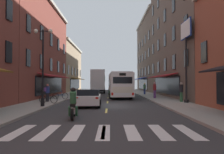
{
  "coord_description": "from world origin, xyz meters",
  "views": [
    {
      "loc": [
        0.26,
        -18.79,
        1.93
      ],
      "look_at": [
        0.48,
        8.29,
        2.58
      ],
      "focal_mm": 35.91,
      "sensor_mm": 36.0,
      "label": 1
    }
  ],
  "objects": [
    {
      "name": "billboard_sign",
      "position": [
        7.05,
        1.1,
        5.66
      ],
      "size": [
        0.4,
        2.53,
        7.34
      ],
      "color": "black",
      "rests_on": "sidewalk_right"
    },
    {
      "name": "storefront_row_right",
      "position": [
        11.38,
        4.23,
        7.08
      ],
      "size": [
        9.44,
        79.9,
        17.21
      ],
      "color": "brown",
      "rests_on": "ground"
    },
    {
      "name": "lane_centre_dashes",
      "position": [
        0.0,
        -0.25,
        0.0
      ],
      "size": [
        0.14,
        73.9,
        0.01
      ],
      "color": "#DBCC4C",
      "rests_on": "ground"
    },
    {
      "name": "motorcycle_rider",
      "position": [
        -1.72,
        -6.82,
        0.71
      ],
      "size": [
        0.63,
        2.07,
        1.66
      ],
      "color": "black",
      "rests_on": "ground"
    },
    {
      "name": "sedan_mid",
      "position": [
        -1.46,
        -0.74,
        0.71
      ],
      "size": [
        1.99,
        4.26,
        1.38
      ],
      "color": "silver",
      "rests_on": "ground"
    },
    {
      "name": "crosswalk_near",
      "position": [
        0.0,
        -10.0,
        0.0
      ],
      "size": [
        7.1,
        2.8,
        0.01
      ],
      "color": "silver",
      "rests_on": "ground"
    },
    {
      "name": "bicycle_mid",
      "position": [
        -5.08,
        5.23,
        0.5
      ],
      "size": [
        1.71,
        0.48,
        0.91
      ],
      "color": "black",
      "rests_on": "sidewalk_left"
    },
    {
      "name": "sidewalk_right",
      "position": [
        5.9,
        0.0,
        0.07
      ],
      "size": [
        3.0,
        80.0,
        0.14
      ],
      "primitive_type": "cube",
      "color": "gray",
      "rests_on": "ground"
    },
    {
      "name": "pedestrian_near",
      "position": [
        -5.59,
        2.07,
        1.01
      ],
      "size": [
        0.52,
        0.47,
        1.64
      ],
      "rotation": [
        0.0,
        0.0,
        5.32
      ],
      "color": "black",
      "rests_on": "sidewalk_left"
    },
    {
      "name": "sidewalk_left",
      "position": [
        -5.9,
        0.0,
        0.07
      ],
      "size": [
        3.0,
        80.0,
        0.14
      ],
      "primitive_type": "cube",
      "color": "gray",
      "rests_on": "ground"
    },
    {
      "name": "sedan_near",
      "position": [
        -1.92,
        32.95,
        0.71
      ],
      "size": [
        2.11,
        4.6,
        1.35
      ],
      "color": "black",
      "rests_on": "ground"
    },
    {
      "name": "box_truck",
      "position": [
        -1.93,
        21.86,
        2.09
      ],
      "size": [
        2.66,
        8.12,
        4.09
      ],
      "color": "white",
      "rests_on": "ground"
    },
    {
      "name": "ground_plane",
      "position": [
        0.0,
        0.0,
        -0.05
      ],
      "size": [
        34.8,
        80.0,
        0.1
      ],
      "primitive_type": "cube",
      "color": "#333335"
    },
    {
      "name": "street_lamp_twin",
      "position": [
        -4.81,
        -1.95,
        3.35
      ],
      "size": [
        1.42,
        0.32,
        5.83
      ],
      "color": "black",
      "rests_on": "sidewalk_left"
    },
    {
      "name": "transit_bus",
      "position": [
        1.43,
        11.0,
        1.65
      ],
      "size": [
        2.86,
        12.28,
        3.14
      ],
      "color": "white",
      "rests_on": "ground"
    },
    {
      "name": "pedestrian_mid",
      "position": [
        5.34,
        6.68,
        1.09
      ],
      "size": [
        0.36,
        0.36,
        1.83
      ],
      "rotation": [
        0.0,
        0.0,
        3.41
      ],
      "color": "#66387F",
      "rests_on": "sidewalk_right"
    },
    {
      "name": "pedestrian_rear",
      "position": [
        6.83,
        1.84,
        1.08
      ],
      "size": [
        0.36,
        0.36,
        1.81
      ],
      "rotation": [
        0.0,
        0.0,
        0.51
      ],
      "color": "#33663F",
      "rests_on": "sidewalk_right"
    },
    {
      "name": "pedestrian_far",
      "position": [
        5.43,
        14.81,
        1.01
      ],
      "size": [
        0.36,
        0.36,
        1.7
      ],
      "rotation": [
        0.0,
        0.0,
        2.67
      ],
      "color": "navy",
      "rests_on": "sidewalk_right"
    },
    {
      "name": "bicycle_near",
      "position": [
        -5.05,
        0.48,
        0.5
      ],
      "size": [
        1.68,
        0.57,
        0.91
      ],
      "color": "black",
      "rests_on": "sidewalk_left"
    }
  ]
}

